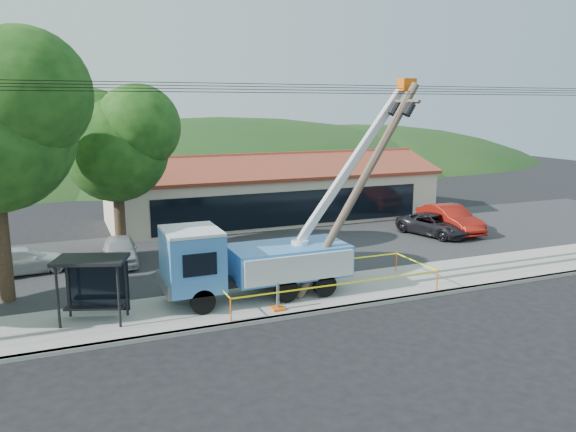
% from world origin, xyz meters
% --- Properties ---
extents(ground, '(120.00, 120.00, 0.00)m').
position_xyz_m(ground, '(0.00, 0.00, 0.00)').
color(ground, black).
rests_on(ground, ground).
extents(curb, '(60.00, 0.25, 0.15)m').
position_xyz_m(curb, '(0.00, 2.10, 0.07)').
color(curb, gray).
rests_on(curb, ground).
extents(sidewalk, '(60.00, 4.00, 0.15)m').
position_xyz_m(sidewalk, '(0.00, 4.00, 0.07)').
color(sidewalk, gray).
rests_on(sidewalk, ground).
extents(parking_lot, '(60.00, 12.00, 0.10)m').
position_xyz_m(parking_lot, '(0.00, 12.00, 0.05)').
color(parking_lot, '#28282B').
rests_on(parking_lot, ground).
extents(strip_mall, '(22.50, 8.53, 4.67)m').
position_xyz_m(strip_mall, '(4.00, 19.98, 1.88)').
color(strip_mall, beige).
rests_on(strip_mall, ground).
extents(tree_lot, '(6.30, 5.60, 8.94)m').
position_xyz_m(tree_lot, '(-7.00, 13.00, 6.21)').
color(tree_lot, '#332316').
rests_on(tree_lot, ground).
extents(hill_west, '(78.40, 56.00, 28.00)m').
position_xyz_m(hill_west, '(-15.00, 55.00, 0.00)').
color(hill_west, '#163C15').
rests_on(hill_west, ground).
extents(hill_center, '(89.60, 64.00, 32.00)m').
position_xyz_m(hill_center, '(10.00, 55.00, 0.00)').
color(hill_center, '#163C15').
rests_on(hill_center, ground).
extents(hill_east, '(72.80, 52.00, 26.00)m').
position_xyz_m(hill_east, '(30.00, 55.00, 0.00)').
color(hill_east, '#163C15').
rests_on(hill_east, ground).
extents(utility_truck, '(10.95, 4.10, 8.84)m').
position_xyz_m(utility_truck, '(-2.73, 4.54, 1.79)').
color(utility_truck, black).
rests_on(utility_truck, ground).
extents(leaning_pole, '(5.55, 1.87, 8.76)m').
position_xyz_m(leaning_pole, '(1.87, 3.69, 4.89)').
color(leaning_pole, brown).
rests_on(leaning_pole, ground).
extents(bus_shelter, '(2.85, 2.26, 2.40)m').
position_xyz_m(bus_shelter, '(-8.87, 4.31, 1.90)').
color(bus_shelter, black).
rests_on(bus_shelter, ground).
extents(caution_tape, '(9.16, 3.16, 0.91)m').
position_xyz_m(caution_tape, '(0.21, 3.83, 0.82)').
color(caution_tape, '#FA620D').
rests_on(caution_tape, ground).
extents(car_silver, '(1.95, 4.17, 1.38)m').
position_xyz_m(car_silver, '(-7.18, 11.87, 0.00)').
color(car_silver, silver).
rests_on(car_silver, ground).
extents(car_red, '(2.01, 5.18, 1.68)m').
position_xyz_m(car_red, '(12.55, 11.36, 0.00)').
color(car_red, maroon).
rests_on(car_red, ground).
extents(car_white, '(4.40, 2.25, 1.22)m').
position_xyz_m(car_white, '(-11.56, 11.88, 0.00)').
color(car_white, silver).
rests_on(car_white, ground).
extents(car_dark, '(3.36, 5.11, 1.31)m').
position_xyz_m(car_dark, '(11.14, 11.00, 0.00)').
color(car_dark, black).
rests_on(car_dark, ground).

